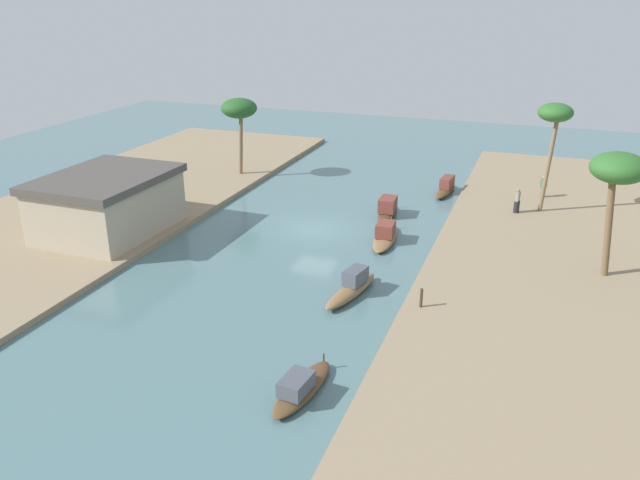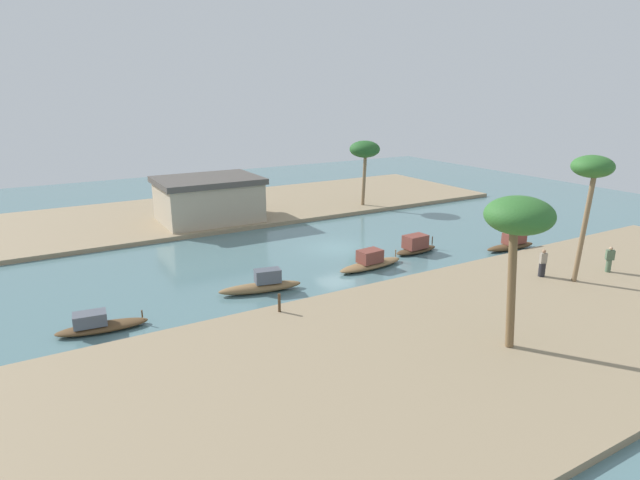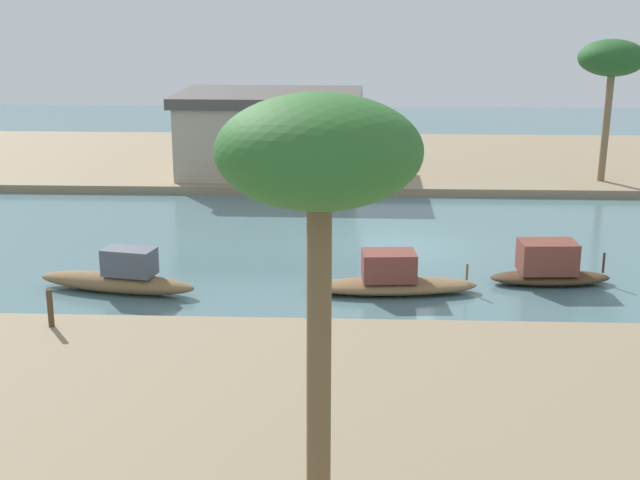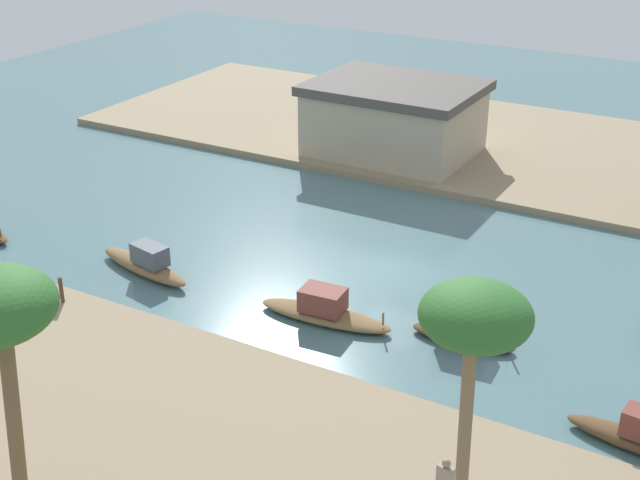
{
  "view_description": "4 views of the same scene",
  "coord_description": "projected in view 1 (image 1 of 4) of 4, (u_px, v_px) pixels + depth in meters",
  "views": [
    {
      "loc": [
        -34.59,
        -12.92,
        13.97
      ],
      "look_at": [
        -2.8,
        -1.37,
        0.52
      ],
      "focal_mm": 35.59,
      "sensor_mm": 36.0,
      "label": 1
    },
    {
      "loc": [
        -18.93,
        -29.76,
        10.75
      ],
      "look_at": [
        -1.65,
        -0.55,
        0.98
      ],
      "focal_mm": 29.63,
      "sensor_mm": 36.0,
      "label": 2
    },
    {
      "loc": [
        -1.35,
        -27.67,
        7.87
      ],
      "look_at": [
        -2.49,
        -2.07,
        0.78
      ],
      "focal_mm": 49.38,
      "sensor_mm": 36.0,
      "label": 3
    },
    {
      "loc": [
        11.92,
        -26.86,
        14.93
      ],
      "look_at": [
        -2.64,
        -1.0,
        1.01
      ],
      "focal_mm": 48.99,
      "sensor_mm": 36.0,
      "label": 4
    }
  ],
  "objects": [
    {
      "name": "riverbank_left",
      "position": [
        573.0,
        260.0,
        34.64
      ],
      "size": [
        46.28,
        14.99,
        0.32
      ],
      "primitive_type": "cube",
      "color": "#937F60",
      "rests_on": "ground"
    },
    {
      "name": "sampan_with_tall_canopy",
      "position": [
        446.0,
        188.0,
        46.27
      ],
      "size": [
        4.11,
        1.29,
        1.18
      ],
      "rotation": [
        0.0,
        0.0,
        -0.1
      ],
      "color": "brown",
      "rests_on": "river_water"
    },
    {
      "name": "palm_tree_left_near",
      "position": [
        619.0,
        171.0,
        30.52
      ],
      "size": [
        2.74,
        2.74,
        6.37
      ],
      "color": "brown",
      "rests_on": "riverbank_left"
    },
    {
      "name": "riverside_building",
      "position": [
        107.0,
        203.0,
        37.63
      ],
      "size": [
        8.14,
        6.31,
        3.52
      ],
      "rotation": [
        0.0,
        0.0,
        -0.01
      ],
      "color": "tan",
      "rests_on": "riverbank_right"
    },
    {
      "name": "river_water",
      "position": [
        315.0,
        229.0,
        39.48
      ],
      "size": [
        76.4,
        76.4,
        0.0
      ],
      "primitive_type": "plane",
      "color": "slate",
      "rests_on": "ground"
    },
    {
      "name": "palm_tree_right_tall",
      "position": [
        239.0,
        109.0,
        48.33
      ],
      "size": [
        2.75,
        2.75,
        5.91
      ],
      "color": "#7F6647",
      "rests_on": "riverbank_right"
    },
    {
      "name": "person_on_near_bank",
      "position": [
        517.0,
        203.0,
        41.24
      ],
      "size": [
        0.47,
        0.47,
        1.61
      ],
      "rotation": [
        0.0,
        0.0,
        5.98
      ],
      "color": "#232328",
      "rests_on": "riverbank_left"
    },
    {
      "name": "sampan_upstream_small",
      "position": [
        388.0,
        208.0,
        41.69
      ],
      "size": [
        3.47,
        1.29,
        1.24
      ],
      "rotation": [
        0.0,
        0.0,
        0.06
      ],
      "color": "#47331E",
      "rests_on": "river_water"
    },
    {
      "name": "sampan_open_hull",
      "position": [
        301.0,
        387.0,
        23.27
      ],
      "size": [
        4.12,
        1.54,
        0.98
      ],
      "rotation": [
        0.0,
        0.0,
        -0.11
      ],
      "color": "brown",
      "rests_on": "river_water"
    },
    {
      "name": "riverbank_right",
      "position": [
        113.0,
        201.0,
        44.2
      ],
      "size": [
        46.28,
        14.99,
        0.32
      ],
      "primitive_type": "cube",
      "color": "#937F60",
      "rests_on": "ground"
    },
    {
      "name": "mooring_post",
      "position": [
        421.0,
        298.0,
        29.02
      ],
      "size": [
        0.14,
        0.14,
        0.92
      ],
      "primitive_type": "cylinder",
      "color": "#4C3823",
      "rests_on": "riverbank_left"
    },
    {
      "name": "person_by_mooring",
      "position": [
        543.0,
        187.0,
        44.27
      ],
      "size": [
        0.51,
        0.47,
        1.54
      ],
      "rotation": [
        0.0,
        0.0,
        2.5
      ],
      "color": "#4C664C",
      "rests_on": "riverbank_left"
    },
    {
      "name": "sampan_foreground",
      "position": [
        352.0,
        287.0,
        30.88
      ],
      "size": [
        4.69,
        1.85,
        1.26
      ],
      "rotation": [
        0.0,
        0.0,
        -0.2
      ],
      "color": "brown",
      "rests_on": "river_water"
    },
    {
      "name": "palm_tree_left_far",
      "position": [
        555.0,
        116.0,
        39.46
      ],
      "size": [
        2.16,
        2.16,
        7.07
      ],
      "color": "#7F6647",
      "rests_on": "riverbank_left"
    },
    {
      "name": "sampan_near_left_bank",
      "position": [
        385.0,
        235.0,
        37.49
      ],
      "size": [
        4.8,
        1.57,
        1.17
      ],
      "rotation": [
        0.0,
        0.0,
        0.08
      ],
      "color": "brown",
      "rests_on": "river_water"
    }
  ]
}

